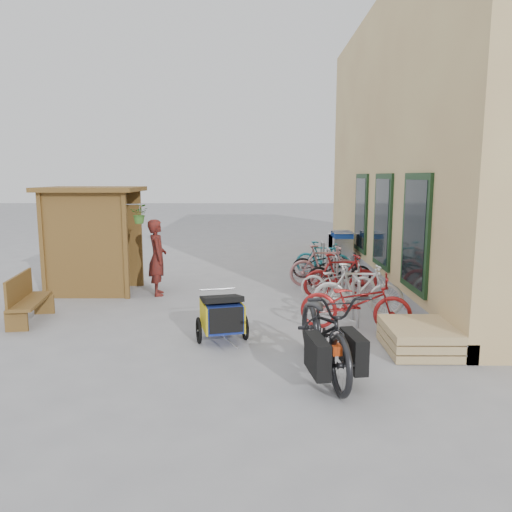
{
  "coord_description": "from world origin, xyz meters",
  "views": [
    {
      "loc": [
        0.56,
        -8.72,
        2.65
      ],
      "look_at": [
        0.5,
        1.5,
        1.0
      ],
      "focal_mm": 35.0,
      "sensor_mm": 36.0,
      "label": 1
    }
  ],
  "objects_px": {
    "pallet_stack": "(419,338)",
    "bike_6": "(323,263)",
    "shopping_carts": "(340,244)",
    "child_trailer": "(222,314)",
    "person_kiosk": "(157,257)",
    "bike_7": "(323,258)",
    "bike_3": "(341,276)",
    "bike_5": "(324,265)",
    "bike_4": "(339,271)",
    "cargo_bike": "(325,330)",
    "bike_1": "(358,290)",
    "bike_2": "(338,281)",
    "bike_0": "(355,302)",
    "kiosk": "(89,225)",
    "bench": "(26,298)"
  },
  "relations": [
    {
      "from": "pallet_stack",
      "to": "bike_0",
      "type": "height_order",
      "value": "bike_0"
    },
    {
      "from": "kiosk",
      "to": "bike_0",
      "type": "xyz_separation_m",
      "value": [
        5.5,
        -2.85,
        -1.06
      ]
    },
    {
      "from": "pallet_stack",
      "to": "cargo_bike",
      "type": "xyz_separation_m",
      "value": [
        -1.54,
        -0.87,
        0.39
      ]
    },
    {
      "from": "bike_6",
      "to": "bike_4",
      "type": "bearing_deg",
      "value": -161.91
    },
    {
      "from": "bike_4",
      "to": "bike_1",
      "type": "bearing_deg",
      "value": 170.19
    },
    {
      "from": "bike_5",
      "to": "kiosk",
      "type": "bearing_deg",
      "value": 90.69
    },
    {
      "from": "person_kiosk",
      "to": "bike_6",
      "type": "distance_m",
      "value": 4.35
    },
    {
      "from": "cargo_bike",
      "to": "bike_4",
      "type": "xyz_separation_m",
      "value": [
        1.02,
        5.19,
        -0.18
      ]
    },
    {
      "from": "bike_3",
      "to": "bike_5",
      "type": "bearing_deg",
      "value": 4.35
    },
    {
      "from": "bike_4",
      "to": "person_kiosk",
      "type": "bearing_deg",
      "value": 90.96
    },
    {
      "from": "kiosk",
      "to": "bike_6",
      "type": "bearing_deg",
      "value": 15.9
    },
    {
      "from": "person_kiosk",
      "to": "bike_0",
      "type": "height_order",
      "value": "person_kiosk"
    },
    {
      "from": "cargo_bike",
      "to": "kiosk",
      "type": "bearing_deg",
      "value": 126.52
    },
    {
      "from": "bike_1",
      "to": "bike_2",
      "type": "distance_m",
      "value": 1.3
    },
    {
      "from": "shopping_carts",
      "to": "bike_6",
      "type": "distance_m",
      "value": 2.33
    },
    {
      "from": "pallet_stack",
      "to": "bike_6",
      "type": "height_order",
      "value": "bike_6"
    },
    {
      "from": "pallet_stack",
      "to": "cargo_bike",
      "type": "distance_m",
      "value": 1.81
    },
    {
      "from": "shopping_carts",
      "to": "bike_1",
      "type": "bearing_deg",
      "value": -95.64
    },
    {
      "from": "child_trailer",
      "to": "bike_7",
      "type": "bearing_deg",
      "value": 52.65
    },
    {
      "from": "pallet_stack",
      "to": "bike_5",
      "type": "relative_size",
      "value": 0.72
    },
    {
      "from": "person_kiosk",
      "to": "bench",
      "type": "bearing_deg",
      "value": 123.62
    },
    {
      "from": "pallet_stack",
      "to": "bike_3",
      "type": "bearing_deg",
      "value": 101.29
    },
    {
      "from": "bike_0",
      "to": "bike_6",
      "type": "distance_m",
      "value": 4.42
    },
    {
      "from": "bike_2",
      "to": "kiosk",
      "type": "bearing_deg",
      "value": 91.09
    },
    {
      "from": "bike_5",
      "to": "bike_7",
      "type": "xyz_separation_m",
      "value": [
        0.16,
        1.4,
        -0.05
      ]
    },
    {
      "from": "shopping_carts",
      "to": "bike_6",
      "type": "height_order",
      "value": "shopping_carts"
    },
    {
      "from": "bike_6",
      "to": "bike_7",
      "type": "bearing_deg",
      "value": -1.61
    },
    {
      "from": "shopping_carts",
      "to": "child_trailer",
      "type": "xyz_separation_m",
      "value": [
        -3.03,
        -7.18,
        -0.16
      ]
    },
    {
      "from": "bench",
      "to": "bike_1",
      "type": "distance_m",
      "value": 6.12
    },
    {
      "from": "shopping_carts",
      "to": "person_kiosk",
      "type": "height_order",
      "value": "person_kiosk"
    },
    {
      "from": "child_trailer",
      "to": "bike_1",
      "type": "distance_m",
      "value": 2.85
    },
    {
      "from": "child_trailer",
      "to": "bike_3",
      "type": "bearing_deg",
      "value": 35.78
    },
    {
      "from": "pallet_stack",
      "to": "child_trailer",
      "type": "xyz_separation_m",
      "value": [
        -3.03,
        0.45,
        0.24
      ]
    },
    {
      "from": "child_trailer",
      "to": "bike_6",
      "type": "bearing_deg",
      "value": 51.15
    },
    {
      "from": "bike_7",
      "to": "bike_1",
      "type": "bearing_deg",
      "value": -160.37
    },
    {
      "from": "bench",
      "to": "bike_4",
      "type": "xyz_separation_m",
      "value": [
        6.15,
        2.86,
        -0.04
      ]
    },
    {
      "from": "bike_7",
      "to": "bike_2",
      "type": "bearing_deg",
      "value": -163.0
    },
    {
      "from": "bike_4",
      "to": "bike_0",
      "type": "bearing_deg",
      "value": 166.84
    },
    {
      "from": "cargo_bike",
      "to": "bike_4",
      "type": "relative_size",
      "value": 1.52
    },
    {
      "from": "person_kiosk",
      "to": "bike_6",
      "type": "relative_size",
      "value": 1.07
    },
    {
      "from": "bench",
      "to": "bike_1",
      "type": "xyz_separation_m",
      "value": [
        6.1,
        0.4,
        0.06
      ]
    },
    {
      "from": "bench",
      "to": "bike_0",
      "type": "relative_size",
      "value": 0.77
    },
    {
      "from": "cargo_bike",
      "to": "bike_4",
      "type": "height_order",
      "value": "cargo_bike"
    },
    {
      "from": "child_trailer",
      "to": "bike_4",
      "type": "xyz_separation_m",
      "value": [
        2.51,
        3.87,
        -0.04
      ]
    },
    {
      "from": "bike_3",
      "to": "bike_6",
      "type": "xyz_separation_m",
      "value": [
        -0.11,
        2.13,
        -0.08
      ]
    },
    {
      "from": "kiosk",
      "to": "bench",
      "type": "distance_m",
      "value": 2.67
    },
    {
      "from": "cargo_bike",
      "to": "bike_4",
      "type": "distance_m",
      "value": 5.3
    },
    {
      "from": "bike_1",
      "to": "bike_4",
      "type": "xyz_separation_m",
      "value": [
        0.05,
        2.45,
        -0.1
      ]
    },
    {
      "from": "bike_5",
      "to": "bike_2",
      "type": "bearing_deg",
      "value": 178.77
    },
    {
      "from": "kiosk",
      "to": "pallet_stack",
      "type": "distance_m",
      "value": 7.5
    }
  ]
}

